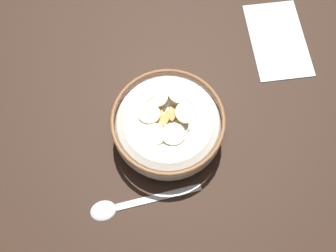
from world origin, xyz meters
TOP-DOWN VIEW (x-y plane):
  - ground_plane at (0.00, 0.00)cm, footprint 121.56×121.56cm
  - cereal_bowl at (0.02, 0.02)cm, footprint 16.54×16.54cm
  - spoon at (-12.86, 2.20)cm, footprint 10.94×14.70cm
  - folded_napkin at (22.47, -11.51)cm, footprint 17.85×15.30cm

SIDE VIEW (x-z plane):
  - ground_plane at x=0.00cm, z-range -2.00..0.00cm
  - folded_napkin at x=22.47cm, z-range 0.00..0.30cm
  - spoon at x=-12.86cm, z-range -0.07..0.73cm
  - cereal_bowl at x=0.02cm, z-range 0.18..6.01cm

